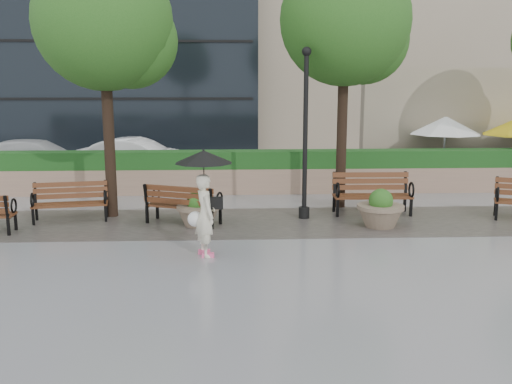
{
  "coord_description": "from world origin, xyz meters",
  "views": [
    {
      "loc": [
        -0.39,
        -11.0,
        3.5
      ],
      "look_at": [
        0.18,
        1.39,
        1.1
      ],
      "focal_mm": 40.0,
      "sensor_mm": 36.0,
      "label": 1
    }
  ],
  "objects_px": {
    "lamppost": "(305,145)",
    "bench_3": "(372,202)",
    "bench_1": "(71,210)",
    "pedestrian": "(204,192)",
    "car_left": "(38,158)",
    "bench_2": "(183,212)",
    "planter_left": "(198,212)",
    "car_right": "(137,157)",
    "planter_right": "(380,212)"
  },
  "relations": [
    {
      "from": "car_left",
      "to": "bench_1",
      "type": "bearing_deg",
      "value": -156.74
    },
    {
      "from": "bench_1",
      "to": "bench_2",
      "type": "height_order",
      "value": "bench_2"
    },
    {
      "from": "lamppost",
      "to": "bench_3",
      "type": "bearing_deg",
      "value": 11.34
    },
    {
      "from": "bench_2",
      "to": "bench_3",
      "type": "height_order",
      "value": "bench_3"
    },
    {
      "from": "bench_3",
      "to": "bench_1",
      "type": "bearing_deg",
      "value": -176.05
    },
    {
      "from": "bench_3",
      "to": "car_right",
      "type": "distance_m",
      "value": 9.97
    },
    {
      "from": "bench_3",
      "to": "planter_left",
      "type": "distance_m",
      "value": 4.7
    },
    {
      "from": "bench_3",
      "to": "planter_left",
      "type": "xyz_separation_m",
      "value": [
        -4.58,
        -1.04,
        0.02
      ]
    },
    {
      "from": "planter_right",
      "to": "lamppost",
      "type": "distance_m",
      "value": 2.54
    },
    {
      "from": "bench_3",
      "to": "car_left",
      "type": "distance_m",
      "value": 12.79
    },
    {
      "from": "bench_2",
      "to": "lamppost",
      "type": "height_order",
      "value": "lamppost"
    },
    {
      "from": "bench_1",
      "to": "lamppost",
      "type": "xyz_separation_m",
      "value": [
        5.98,
        0.04,
        1.64
      ]
    },
    {
      "from": "car_left",
      "to": "car_right",
      "type": "relative_size",
      "value": 1.12
    },
    {
      "from": "bench_2",
      "to": "planter_right",
      "type": "height_order",
      "value": "bench_2"
    },
    {
      "from": "planter_right",
      "to": "car_left",
      "type": "bearing_deg",
      "value": 143.53
    },
    {
      "from": "bench_1",
      "to": "bench_3",
      "type": "relative_size",
      "value": 0.93
    },
    {
      "from": "planter_right",
      "to": "pedestrian",
      "type": "bearing_deg",
      "value": -153.2
    },
    {
      "from": "lamppost",
      "to": "car_left",
      "type": "relative_size",
      "value": 0.91
    },
    {
      "from": "car_right",
      "to": "planter_right",
      "type": "bearing_deg",
      "value": -126.13
    },
    {
      "from": "bench_1",
      "to": "bench_2",
      "type": "distance_m",
      "value": 2.92
    },
    {
      "from": "bench_3",
      "to": "lamppost",
      "type": "bearing_deg",
      "value": -167.74
    },
    {
      "from": "bench_2",
      "to": "planter_left",
      "type": "relative_size",
      "value": 1.88
    },
    {
      "from": "planter_right",
      "to": "car_left",
      "type": "relative_size",
      "value": 0.24
    },
    {
      "from": "bench_3",
      "to": "car_left",
      "type": "xyz_separation_m",
      "value": [
        -10.93,
        6.63,
        0.37
      ]
    },
    {
      "from": "lamppost",
      "to": "bench_1",
      "type": "bearing_deg",
      "value": -179.62
    },
    {
      "from": "planter_left",
      "to": "lamppost",
      "type": "height_order",
      "value": "lamppost"
    },
    {
      "from": "pedestrian",
      "to": "lamppost",
      "type": "bearing_deg",
      "value": -57.86
    },
    {
      "from": "lamppost",
      "to": "pedestrian",
      "type": "height_order",
      "value": "lamppost"
    },
    {
      "from": "bench_2",
      "to": "car_right",
      "type": "bearing_deg",
      "value": -50.8
    },
    {
      "from": "lamppost",
      "to": "car_right",
      "type": "height_order",
      "value": "lamppost"
    },
    {
      "from": "bench_1",
      "to": "lamppost",
      "type": "relative_size",
      "value": 0.44
    },
    {
      "from": "car_left",
      "to": "car_right",
      "type": "bearing_deg",
      "value": -87.87
    },
    {
      "from": "planter_right",
      "to": "car_right",
      "type": "height_order",
      "value": "car_right"
    },
    {
      "from": "bench_1",
      "to": "planter_right",
      "type": "xyz_separation_m",
      "value": [
        7.73,
        -0.94,
        0.08
      ]
    },
    {
      "from": "planter_left",
      "to": "pedestrian",
      "type": "relative_size",
      "value": 0.49
    },
    {
      "from": "lamppost",
      "to": "car_right",
      "type": "xyz_separation_m",
      "value": [
        -5.42,
        7.17,
        -1.22
      ]
    },
    {
      "from": "bench_3",
      "to": "car_right",
      "type": "relative_size",
      "value": 0.48
    },
    {
      "from": "lamppost",
      "to": "car_right",
      "type": "distance_m",
      "value": 9.07
    },
    {
      "from": "pedestrian",
      "to": "bench_3",
      "type": "bearing_deg",
      "value": -70.8
    },
    {
      "from": "lamppost",
      "to": "car_right",
      "type": "relative_size",
      "value": 1.01
    },
    {
      "from": "bench_3",
      "to": "car_left",
      "type": "relative_size",
      "value": 0.43
    },
    {
      "from": "bench_3",
      "to": "lamppost",
      "type": "xyz_separation_m",
      "value": [
        -1.87,
        -0.38,
        1.6
      ]
    },
    {
      "from": "bench_2",
      "to": "pedestrian",
      "type": "xyz_separation_m",
      "value": [
        0.65,
        -2.63,
        1.01
      ]
    },
    {
      "from": "lamppost",
      "to": "pedestrian",
      "type": "distance_m",
      "value": 3.99
    },
    {
      "from": "car_left",
      "to": "pedestrian",
      "type": "height_order",
      "value": "pedestrian"
    },
    {
      "from": "pedestrian",
      "to": "bench_1",
      "type": "bearing_deg",
      "value": 29.59
    },
    {
      "from": "bench_1",
      "to": "planter_left",
      "type": "distance_m",
      "value": 3.33
    },
    {
      "from": "bench_1",
      "to": "planter_right",
      "type": "relative_size",
      "value": 1.69
    },
    {
      "from": "bench_3",
      "to": "planter_right",
      "type": "distance_m",
      "value": 1.36
    },
    {
      "from": "pedestrian",
      "to": "car_right",
      "type": "bearing_deg",
      "value": -3.42
    }
  ]
}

